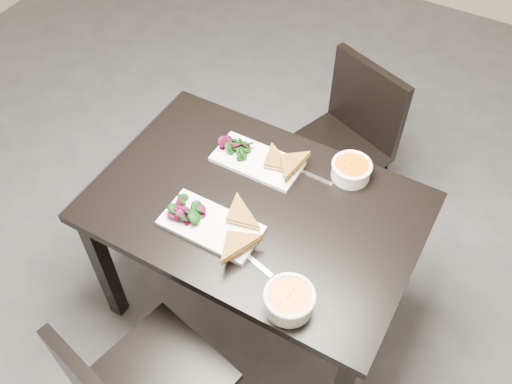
# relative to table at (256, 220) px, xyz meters

# --- Properties ---
(ground) EXTENTS (5.00, 5.00, 0.00)m
(ground) POSITION_rel_table_xyz_m (-0.38, 0.42, -0.65)
(ground) COLOR #47474C
(ground) RESTS_ON ground
(table) EXTENTS (1.20, 0.80, 0.75)m
(table) POSITION_rel_table_xyz_m (0.00, 0.00, 0.00)
(table) COLOR black
(table) RESTS_ON ground
(chair_far) EXTENTS (0.54, 0.54, 0.85)m
(chair_far) POSITION_rel_table_xyz_m (0.07, 0.75, -0.17)
(chair_far) COLOR black
(chair_far) RESTS_ON ground
(plate_near) EXTENTS (0.36, 0.18, 0.02)m
(plate_near) POSITION_rel_table_xyz_m (-0.09, -0.17, 0.11)
(plate_near) COLOR white
(plate_near) RESTS_ON table
(sandwich_near) EXTENTS (0.20, 0.17, 0.06)m
(sandwich_near) POSITION_rel_table_xyz_m (-0.02, -0.16, 0.15)
(sandwich_near) COLOR #AC7124
(sandwich_near) RESTS_ON plate_near
(salad_near) EXTENTS (0.11, 0.10, 0.05)m
(salad_near) POSITION_rel_table_xyz_m (-0.19, -0.17, 0.14)
(salad_near) COLOR black
(salad_near) RESTS_ON plate_near
(soup_bowl_near) EXTENTS (0.17, 0.17, 0.07)m
(soup_bowl_near) POSITION_rel_table_xyz_m (0.30, -0.31, 0.14)
(soup_bowl_near) COLOR white
(soup_bowl_near) RESTS_ON table
(cutlery_near) EXTENTS (0.18, 0.06, 0.00)m
(cutlery_near) POSITION_rel_table_xyz_m (0.11, -0.22, 0.10)
(cutlery_near) COLOR silver
(cutlery_near) RESTS_ON table
(plate_far) EXTENTS (0.34, 0.17, 0.02)m
(plate_far) POSITION_rel_table_xyz_m (-0.10, 0.18, 0.11)
(plate_far) COLOR white
(plate_far) RESTS_ON table
(sandwich_far) EXTENTS (0.20, 0.17, 0.06)m
(sandwich_far) POSITION_rel_table_xyz_m (-0.03, 0.17, 0.14)
(sandwich_far) COLOR #AC7124
(sandwich_far) RESTS_ON plate_far
(salad_far) EXTENTS (0.11, 0.10, 0.05)m
(salad_far) POSITION_rel_table_xyz_m (-0.20, 0.18, 0.14)
(salad_far) COLOR black
(salad_far) RESTS_ON plate_far
(soup_bowl_far) EXTENTS (0.15, 0.15, 0.07)m
(soup_bowl_far) POSITION_rel_table_xyz_m (0.25, 0.30, 0.14)
(soup_bowl_far) COLOR white
(soup_bowl_far) RESTS_ON table
(cutlery_far) EXTENTS (0.18, 0.02, 0.00)m
(cutlery_far) POSITION_rel_table_xyz_m (0.12, 0.23, 0.10)
(cutlery_far) COLOR silver
(cutlery_far) RESTS_ON table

